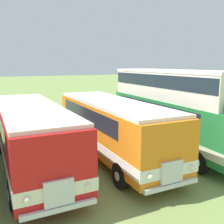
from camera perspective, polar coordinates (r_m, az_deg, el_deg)
name	(u,v)px	position (r m, az deg, el deg)	size (l,w,h in m)	color
bus_sixth_in_row	(31,132)	(12.29, -17.54, -4.30)	(2.66, 9.79, 2.99)	red
bus_seventh_in_row	(111,125)	(13.15, -0.17, -2.84)	(2.69, 9.77, 2.99)	orange
bus_eighth_in_row	(172,105)	(15.17, 13.20, 1.44)	(3.02, 10.52, 4.49)	#237538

